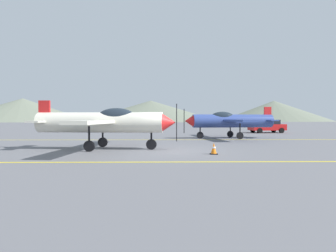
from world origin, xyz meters
TOP-DOWN VIEW (x-y plane):
  - ground_plane at (0.00, 0.00)m, footprint 400.00×400.00m
  - apron_line_near at (0.00, -4.11)m, footprint 80.00×0.16m
  - apron_line_far at (0.00, 7.55)m, footprint 80.00×0.16m
  - airplane_near at (-3.68, 0.63)m, footprint 8.29×9.53m
  - airplane_mid at (5.64, 9.29)m, footprint 8.31×9.54m
  - car_sedan at (12.58, 18.42)m, footprint 4.51×2.50m
  - traffic_cone_front at (2.22, -1.71)m, footprint 0.36×0.36m
  - hill_left at (-77.39, 136.33)m, footprint 71.10×71.10m
  - hill_centerleft at (-7.67, 144.64)m, footprint 80.21×80.21m
  - hill_centerright at (67.28, 151.39)m, footprint 65.71×65.71m

SIDE VIEW (x-z plane):
  - ground_plane at x=0.00m, z-range 0.00..0.00m
  - apron_line_near at x=0.00m, z-range 0.00..0.01m
  - apron_line_far at x=0.00m, z-range 0.00..0.01m
  - traffic_cone_front at x=2.22m, z-range -0.01..0.58m
  - car_sedan at x=12.58m, z-range 0.03..1.65m
  - airplane_near at x=-3.68m, z-range 0.18..3.03m
  - airplane_mid at x=5.64m, z-range 0.18..3.03m
  - hill_centerleft at x=-7.67m, z-range 0.00..12.09m
  - hill_centerright at x=67.28m, z-range 0.00..12.49m
  - hill_left at x=-77.39m, z-range 0.00..12.75m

